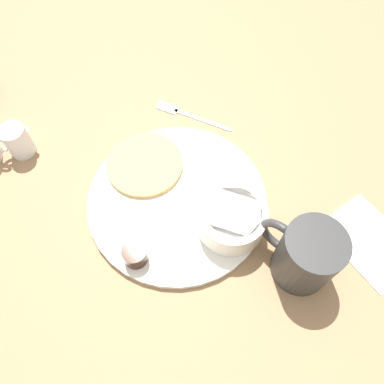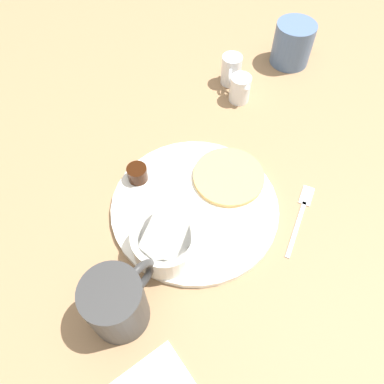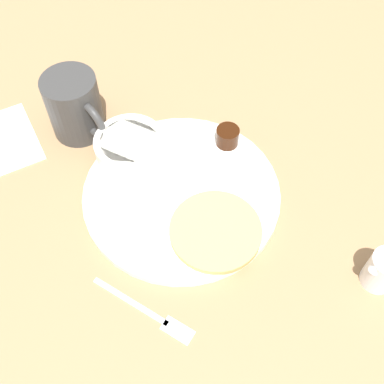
{
  "view_description": "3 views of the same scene",
  "coord_description": "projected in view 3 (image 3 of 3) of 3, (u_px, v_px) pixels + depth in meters",
  "views": [
    {
      "loc": [
        -0.21,
        0.19,
        0.54
      ],
      "look_at": [
        -0.01,
        -0.02,
        0.02
      ],
      "focal_mm": 35.0,
      "sensor_mm": 36.0,
      "label": 1
    },
    {
      "loc": [
        -0.26,
        -0.22,
        0.56
      ],
      "look_at": [
        -0.0,
        0.01,
        0.05
      ],
      "focal_mm": 35.0,
      "sensor_mm": 36.0,
      "label": 2
    },
    {
      "loc": [
        0.31,
        -0.24,
        0.59
      ],
      "look_at": [
        0.02,
        0.0,
        0.03
      ],
      "focal_mm": 45.0,
      "sensor_mm": 36.0,
      "label": 3
    }
  ],
  "objects": [
    {
      "name": "napkin",
      "position": [
        3.0,
        140.0,
        0.77
      ],
      "size": [
        0.15,
        0.13,
        0.0
      ],
      "color": "white",
      "rests_on": "ground_plane"
    },
    {
      "name": "coffee_mug",
      "position": [
        75.0,
        107.0,
        0.74
      ],
      "size": [
        0.12,
        0.08,
        0.1
      ],
      "color": "#333333",
      "rests_on": "ground_plane"
    },
    {
      "name": "ground_plane",
      "position": [
        182.0,
        196.0,
        0.71
      ],
      "size": [
        4.0,
        4.0,
        0.0
      ],
      "primitive_type": "plane",
      "color": "#93704C"
    },
    {
      "name": "syrup_cup",
      "position": [
        227.0,
        136.0,
        0.74
      ],
      "size": [
        0.04,
        0.04,
        0.03
      ],
      "color": "black",
      "rests_on": "plate"
    },
    {
      "name": "creamer_pitcher_near",
      "position": [
        383.0,
        270.0,
        0.61
      ],
      "size": [
        0.04,
        0.06,
        0.06
      ],
      "color": "white",
      "rests_on": "ground_plane"
    },
    {
      "name": "bowl",
      "position": [
        131.0,
        150.0,
        0.71
      ],
      "size": [
        0.1,
        0.1,
        0.05
      ],
      "color": "white",
      "rests_on": "plate"
    },
    {
      "name": "fork",
      "position": [
        154.0,
        315.0,
        0.6
      ],
      "size": [
        0.15,
        0.06,
        0.0
      ],
      "color": "silver",
      "rests_on": "ground_plane"
    },
    {
      "name": "plate",
      "position": [
        182.0,
        194.0,
        0.7
      ],
      "size": [
        0.29,
        0.29,
        0.01
      ],
      "color": "white",
      "rests_on": "ground_plane"
    },
    {
      "name": "butter_ramekin",
      "position": [
        131.0,
        142.0,
        0.73
      ],
      "size": [
        0.04,
        0.04,
        0.04
      ],
      "color": "white",
      "rests_on": "plate"
    },
    {
      "name": "pancake_stack",
      "position": [
        216.0,
        231.0,
        0.66
      ],
      "size": [
        0.13,
        0.13,
        0.01
      ],
      "color": "tan",
      "rests_on": "plate"
    }
  ]
}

